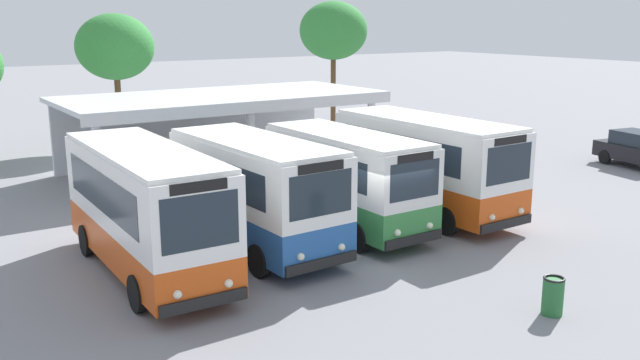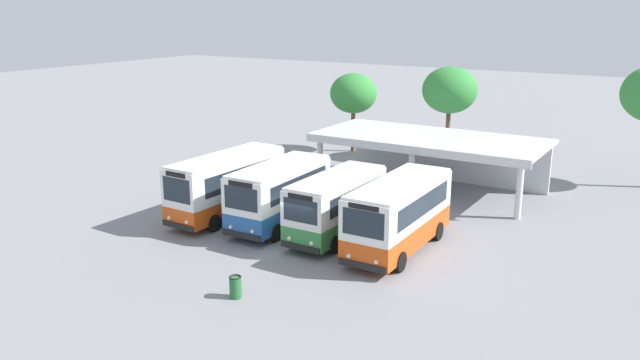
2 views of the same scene
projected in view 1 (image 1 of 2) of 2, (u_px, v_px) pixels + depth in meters
name	position (u px, v px, depth m)	size (l,w,h in m)	color
ground_plane	(376.00, 251.00, 20.03)	(180.00, 180.00, 0.00)	gray
city_bus_nearest_orange	(146.00, 206.00, 17.90)	(2.43, 7.60, 3.38)	black
city_bus_second_in_row	(255.00, 189.00, 19.85)	(2.60, 6.74, 3.27)	black
city_bus_middle_cream	(347.00, 176.00, 21.75)	(2.32, 6.60, 3.13)	black
city_bus_fourth_amber	(425.00, 161.00, 23.53)	(2.54, 7.40, 3.34)	black
parked_car_flank	(640.00, 149.00, 31.12)	(2.40, 4.26, 1.62)	black
terminal_canopy	(215.00, 108.00, 30.70)	(13.79, 6.38, 3.40)	silver
waiting_chair_end_by_column	(222.00, 161.00, 30.06)	(0.46, 0.46, 0.86)	slate
waiting_chair_second_from_end	(237.00, 160.00, 30.39)	(0.46, 0.46, 0.86)	slate
waiting_chair_middle_seat	(250.00, 158.00, 30.79)	(0.46, 0.46, 0.86)	slate
roadside_tree_behind_canopy	(115.00, 47.00, 35.22)	(3.98, 3.98, 6.89)	brown
roadside_tree_east_of_canopy	(333.00, 31.00, 41.89)	(4.16, 4.16, 7.66)	brown
litter_bin_apron	(553.00, 296.00, 15.65)	(0.49, 0.49, 0.90)	#266633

